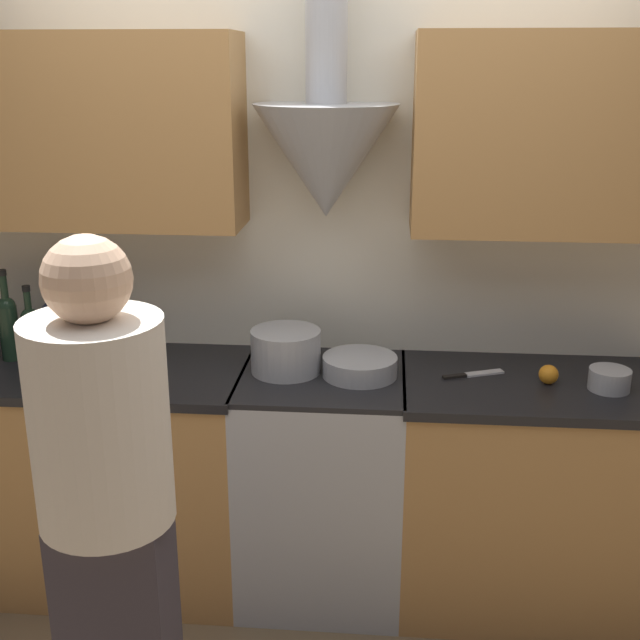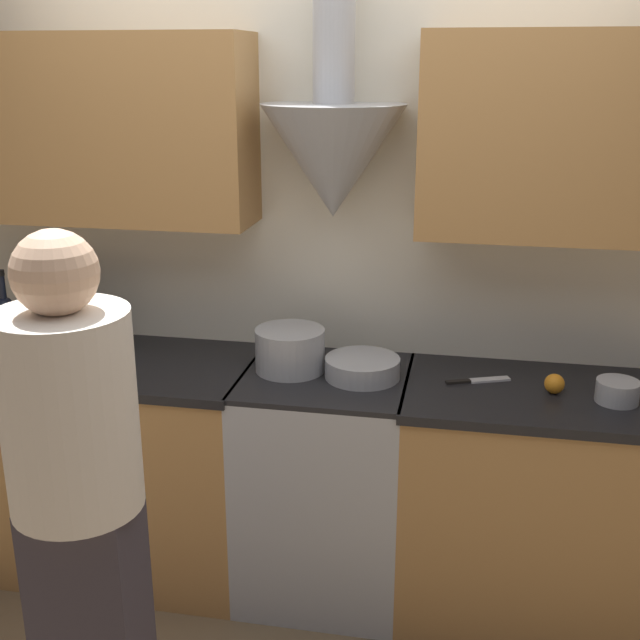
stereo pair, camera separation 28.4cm
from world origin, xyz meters
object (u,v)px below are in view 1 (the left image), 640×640
(wine_bottle_5, at_px, (79,329))
(saucepan, at_px, (609,379))
(wine_bottle_3, at_px, (31,331))
(mixing_bowl, at_px, (360,366))
(stock_pot, at_px, (286,351))
(stove_range, at_px, (322,482))
(wine_bottle_4, at_px, (54,328))
(wine_bottle_2, at_px, (8,324))
(person_foreground_left, at_px, (109,522))
(orange_fruit, at_px, (549,374))

(wine_bottle_5, xyz_separation_m, saucepan, (1.99, -0.11, -0.10))
(wine_bottle_3, distance_m, mixing_bowl, 1.29)
(wine_bottle_3, bearing_deg, stock_pot, -1.63)
(stove_range, xyz_separation_m, wine_bottle_3, (-1.15, 0.05, 0.58))
(stove_range, height_order, wine_bottle_5, wine_bottle_5)
(wine_bottle_3, distance_m, saucepan, 2.19)
(wine_bottle_4, relative_size, mixing_bowl, 1.23)
(wine_bottle_2, height_order, person_foreground_left, person_foreground_left)
(stock_pot, bearing_deg, wine_bottle_4, 178.69)
(wine_bottle_4, height_order, wine_bottle_5, same)
(wine_bottle_5, distance_m, mixing_bowl, 1.10)
(wine_bottle_3, xyz_separation_m, wine_bottle_4, (0.10, -0.01, 0.02))
(wine_bottle_4, relative_size, person_foreground_left, 0.20)
(wine_bottle_5, xyz_separation_m, orange_fruit, (1.79, -0.07, -0.10))
(orange_fruit, bearing_deg, saucepan, -10.31)
(orange_fruit, bearing_deg, wine_bottle_3, 178.08)
(mixing_bowl, bearing_deg, wine_bottle_3, 177.78)
(wine_bottle_4, bearing_deg, stock_pot, -1.31)
(saucepan, xyz_separation_m, person_foreground_left, (-1.50, -1.01, -0.03))
(mixing_bowl, bearing_deg, person_foreground_left, -119.31)
(wine_bottle_5, bearing_deg, stove_range, -3.22)
(stock_pot, relative_size, saucepan, 1.80)
(orange_fruit, relative_size, saucepan, 0.48)
(stove_range, distance_m, stock_pot, 0.56)
(stove_range, height_order, mixing_bowl, mixing_bowl)
(wine_bottle_5, xyz_separation_m, person_foreground_left, (0.50, -1.12, -0.13))
(wine_bottle_5, height_order, orange_fruit, wine_bottle_5)
(wine_bottle_4, height_order, mixing_bowl, wine_bottle_4)
(wine_bottle_3, xyz_separation_m, mixing_bowl, (1.29, -0.05, -0.08))
(stock_pot, height_order, person_foreground_left, person_foreground_left)
(mixing_bowl, relative_size, orange_fruit, 3.93)
(stove_range, height_order, person_foreground_left, person_foreground_left)
(stock_pot, bearing_deg, wine_bottle_2, 178.08)
(saucepan, bearing_deg, stove_range, 177.17)
(wine_bottle_2, height_order, saucepan, wine_bottle_2)
(person_foreground_left, bearing_deg, wine_bottle_2, 124.86)
(stock_pot, distance_m, mixing_bowl, 0.29)
(mixing_bowl, bearing_deg, saucepan, -3.45)
(wine_bottle_3, relative_size, person_foreground_left, 0.18)
(stove_range, distance_m, wine_bottle_2, 1.38)
(wine_bottle_2, relative_size, wine_bottle_3, 1.19)
(stock_pot, xyz_separation_m, person_foreground_left, (-0.32, -1.09, -0.08))
(saucepan, relative_size, person_foreground_left, 0.09)
(orange_fruit, distance_m, person_foreground_left, 1.66)
(stove_range, xyz_separation_m, saucepan, (1.04, -0.05, 0.50))
(stove_range, bearing_deg, mixing_bowl, 1.14)
(stove_range, relative_size, wine_bottle_2, 2.53)
(wine_bottle_2, height_order, wine_bottle_3, wine_bottle_2)
(wine_bottle_3, bearing_deg, wine_bottle_4, -4.65)
(wine_bottle_2, relative_size, person_foreground_left, 0.22)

